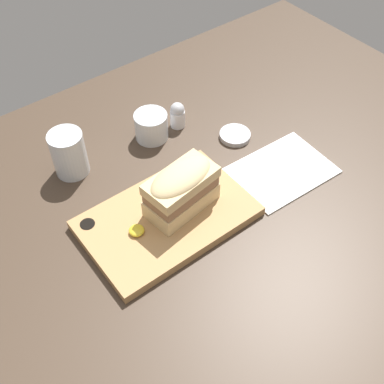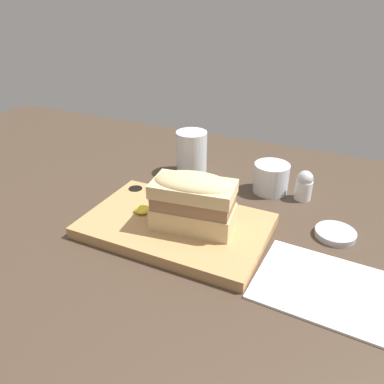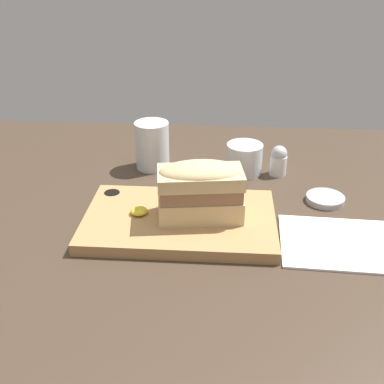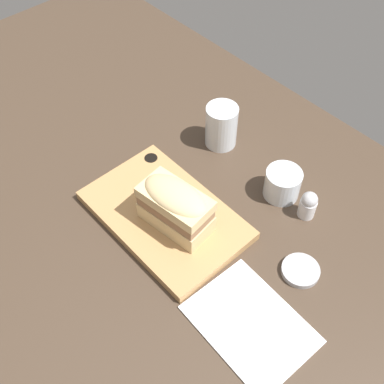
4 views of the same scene
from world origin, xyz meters
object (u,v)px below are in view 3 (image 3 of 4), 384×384
(wine_glass, at_px, (244,160))
(napkin, at_px, (346,244))
(sandwich, at_px, (200,187))
(water_glass, at_px, (152,148))
(condiment_dish, at_px, (325,199))
(serving_board, at_px, (179,221))
(salt_shaker, at_px, (279,160))

(wine_glass, relative_size, napkin, 0.35)
(sandwich, bearing_deg, water_glass, 116.36)
(water_glass, height_order, condiment_dish, water_glass)
(wine_glass, xyz_separation_m, napkin, (0.16, -0.26, -0.03))
(serving_board, height_order, condiment_dish, serving_board)
(wine_glass, distance_m, napkin, 0.31)
(sandwich, bearing_deg, serving_board, -174.44)
(serving_board, xyz_separation_m, wine_glass, (0.12, 0.22, 0.02))
(sandwich, distance_m, water_glass, 0.26)
(water_glass, height_order, napkin, water_glass)
(napkin, relative_size, salt_shaker, 3.39)
(water_glass, bearing_deg, salt_shaker, -3.95)
(water_glass, relative_size, napkin, 0.47)
(serving_board, relative_size, salt_shaker, 5.10)
(sandwich, bearing_deg, wine_glass, 69.90)
(water_glass, distance_m, napkin, 0.45)
(serving_board, relative_size, wine_glass, 4.33)
(serving_board, xyz_separation_m, water_glass, (-0.08, 0.24, 0.03))
(water_glass, bearing_deg, wine_glass, -4.19)
(condiment_dish, bearing_deg, napkin, -86.57)
(sandwich, relative_size, salt_shaker, 2.33)
(sandwich, relative_size, condiment_dish, 2.08)
(sandwich, height_order, wine_glass, sandwich)
(napkin, bearing_deg, serving_board, 171.93)
(serving_board, bearing_deg, salt_shaker, 49.52)
(sandwich, xyz_separation_m, salt_shaker, (0.15, 0.22, -0.04))
(serving_board, distance_m, wine_glass, 0.25)
(napkin, relative_size, condiment_dish, 3.03)
(wine_glass, relative_size, condiment_dish, 1.05)
(serving_board, distance_m, condiment_dish, 0.29)
(wine_glass, distance_m, condiment_dish, 0.19)
(water_glass, relative_size, salt_shaker, 1.58)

